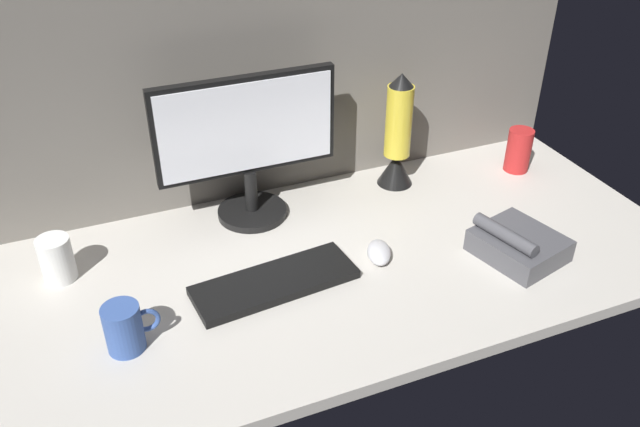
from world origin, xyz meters
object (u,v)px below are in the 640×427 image
at_px(monitor, 247,141).
at_px(mug_red_plastic, 519,150).
at_px(keyboard, 275,282).
at_px(mug_ceramic_white, 57,259).
at_px(mouse, 379,252).
at_px(desk_phone, 518,245).
at_px(mug_ceramic_blue, 125,328).
at_px(lava_lamp, 397,139).

height_order(monitor, mug_red_plastic, monitor).
relative_size(keyboard, mug_ceramic_white, 3.44).
distance_m(monitor, keyboard, 0.37).
height_order(mouse, mug_red_plastic, mug_red_plastic).
height_order(mug_red_plastic, mug_ceramic_white, mug_red_plastic).
bearing_deg(monitor, mug_red_plastic, -4.76).
bearing_deg(mouse, monitor, 148.78).
xyz_separation_m(mug_ceramic_white, desk_phone, (1.01, -0.32, -0.02)).
relative_size(mouse, mug_red_plastic, 0.76).
relative_size(mug_red_plastic, mug_ceramic_blue, 1.14).
xyz_separation_m(mouse, mug_ceramic_white, (-0.71, 0.21, 0.04)).
height_order(mug_ceramic_blue, lava_lamp, lava_lamp).
bearing_deg(lava_lamp, mug_red_plastic, -10.32).
height_order(keyboard, mug_ceramic_white, mug_ceramic_white).
height_order(mug_red_plastic, lava_lamp, lava_lamp).
distance_m(mug_ceramic_blue, lava_lamp, 0.89).
xyz_separation_m(mug_red_plastic, mug_ceramic_blue, (-1.16, -0.31, -0.01)).
bearing_deg(monitor, mug_ceramic_white, -168.97).
distance_m(keyboard, mug_red_plastic, 0.86).
relative_size(monitor, desk_phone, 2.01).
distance_m(monitor, lava_lamp, 0.43).
xyz_separation_m(keyboard, mug_ceramic_white, (-0.44, 0.21, 0.04)).
height_order(lava_lamp, desk_phone, lava_lamp).
xyz_separation_m(mouse, mug_ceramic_blue, (-0.60, -0.08, 0.03)).
distance_m(mouse, mug_ceramic_white, 0.74).
bearing_deg(monitor, desk_phone, -38.17).
bearing_deg(mug_red_plastic, keyboard, -163.76).
bearing_deg(desk_phone, keyboard, 169.10).
xyz_separation_m(mug_ceramic_blue, desk_phone, (0.91, -0.04, -0.02)).
bearing_deg(lava_lamp, keyboard, -146.49).
relative_size(mouse, desk_phone, 0.42).
bearing_deg(monitor, lava_lamp, 0.11).
distance_m(monitor, mouse, 0.42).
height_order(mug_red_plastic, desk_phone, mug_red_plastic).
relative_size(mug_red_plastic, lava_lamp, 0.39).
bearing_deg(monitor, mug_ceramic_blue, -134.85).
bearing_deg(lava_lamp, desk_phone, -75.55).
height_order(monitor, lava_lamp, monitor).
relative_size(mouse, lava_lamp, 0.30).
xyz_separation_m(monitor, mug_ceramic_blue, (-0.38, -0.38, -0.16)).
bearing_deg(mug_ceramic_blue, lava_lamp, 25.39).
bearing_deg(mug_ceramic_blue, keyboard, 12.11).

